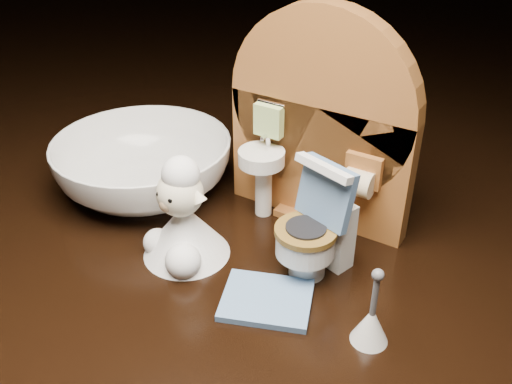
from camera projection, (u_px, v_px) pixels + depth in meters
backdrop_panel at (319, 132)px, 0.38m from camera, size 0.13×0.05×0.15m
toy_toilet at (317, 233)px, 0.35m from camera, size 0.04×0.05×0.08m
bath_mat at (267, 300)px, 0.33m from camera, size 0.06×0.06×0.00m
toilet_brush at (371, 322)px, 0.30m from camera, size 0.02×0.02×0.05m
plush_lamb at (183, 223)px, 0.36m from camera, size 0.06×0.06×0.07m
ceramic_bowl at (144, 166)px, 0.43m from camera, size 0.14×0.14×0.04m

